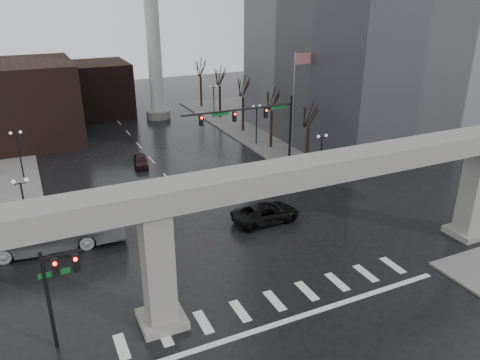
% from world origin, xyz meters
% --- Properties ---
extents(ground, '(160.00, 160.00, 0.00)m').
position_xyz_m(ground, '(0.00, 0.00, 0.00)').
color(ground, black).
rests_on(ground, ground).
extents(sidewalk_ne, '(28.00, 36.00, 0.15)m').
position_xyz_m(sidewalk_ne, '(26.00, 36.00, 0.07)').
color(sidewalk_ne, slate).
rests_on(sidewalk_ne, ground).
extents(elevated_guideway, '(48.00, 2.60, 8.70)m').
position_xyz_m(elevated_guideway, '(1.26, 0.00, 6.88)').
color(elevated_guideway, gray).
rests_on(elevated_guideway, ground).
extents(building_far_left, '(16.00, 14.00, 10.00)m').
position_xyz_m(building_far_left, '(-14.00, 42.00, 5.00)').
color(building_far_left, black).
rests_on(building_far_left, ground).
extents(building_far_mid, '(10.00, 10.00, 8.00)m').
position_xyz_m(building_far_mid, '(-2.00, 52.00, 4.00)').
color(building_far_mid, black).
rests_on(building_far_mid, ground).
extents(smokestack, '(3.60, 3.60, 30.00)m').
position_xyz_m(smokestack, '(6.00, 46.00, 13.35)').
color(smokestack, silver).
rests_on(smokestack, ground).
extents(signal_mast_arm, '(12.12, 0.43, 8.00)m').
position_xyz_m(signal_mast_arm, '(8.99, 18.80, 5.83)').
color(signal_mast_arm, black).
rests_on(signal_mast_arm, ground).
extents(signal_left_pole, '(2.30, 0.30, 6.00)m').
position_xyz_m(signal_left_pole, '(-12.25, 0.50, 4.07)').
color(signal_left_pole, black).
rests_on(signal_left_pole, ground).
extents(flagpole_assembly, '(2.06, 0.12, 12.00)m').
position_xyz_m(flagpole_assembly, '(15.29, 22.00, 7.53)').
color(flagpole_assembly, silver).
rests_on(flagpole_assembly, ground).
extents(lamp_right_0, '(1.22, 0.32, 5.11)m').
position_xyz_m(lamp_right_0, '(13.50, 14.00, 3.47)').
color(lamp_right_0, black).
rests_on(lamp_right_0, ground).
extents(lamp_right_1, '(1.22, 0.32, 5.11)m').
position_xyz_m(lamp_right_1, '(13.50, 28.00, 3.47)').
color(lamp_right_1, black).
rests_on(lamp_right_1, ground).
extents(lamp_right_2, '(1.22, 0.32, 5.11)m').
position_xyz_m(lamp_right_2, '(13.50, 42.00, 3.47)').
color(lamp_right_2, black).
rests_on(lamp_right_2, ground).
extents(lamp_left_0, '(1.22, 0.32, 5.11)m').
position_xyz_m(lamp_left_0, '(-13.50, 14.00, 3.47)').
color(lamp_left_0, black).
rests_on(lamp_left_0, ground).
extents(lamp_left_1, '(1.22, 0.32, 5.11)m').
position_xyz_m(lamp_left_1, '(-13.50, 28.00, 3.47)').
color(lamp_left_1, black).
rests_on(lamp_left_1, ground).
extents(lamp_left_2, '(1.22, 0.32, 5.11)m').
position_xyz_m(lamp_left_2, '(-13.50, 42.00, 3.47)').
color(lamp_left_2, black).
rests_on(lamp_left_2, ground).
extents(tree_right_0, '(1.09, 1.58, 7.50)m').
position_xyz_m(tree_right_0, '(14.53, 18.02, 2.79)').
color(tree_right_0, black).
rests_on(tree_right_0, ground).
extents(tree_right_1, '(1.09, 1.61, 7.67)m').
position_xyz_m(tree_right_1, '(14.53, 26.02, 2.85)').
color(tree_right_1, black).
rests_on(tree_right_1, ground).
extents(tree_right_2, '(1.10, 1.63, 7.85)m').
position_xyz_m(tree_right_2, '(14.53, 34.02, 2.91)').
color(tree_right_2, black).
rests_on(tree_right_2, ground).
extents(tree_right_3, '(1.11, 1.66, 8.02)m').
position_xyz_m(tree_right_3, '(14.53, 42.02, 2.98)').
color(tree_right_3, black).
rests_on(tree_right_3, ground).
extents(tree_right_4, '(1.12, 1.69, 8.19)m').
position_xyz_m(tree_right_4, '(14.53, 50.02, 3.04)').
color(tree_right_4, black).
rests_on(tree_right_4, ground).
extents(pickup_truck, '(5.79, 2.71, 1.60)m').
position_xyz_m(pickup_truck, '(4.60, 8.81, 0.80)').
color(pickup_truck, black).
rests_on(pickup_truck, ground).
extents(city_bus, '(12.63, 3.98, 3.46)m').
position_xyz_m(city_bus, '(-12.86, 12.00, 1.73)').
color(city_bus, '#B1B1B6').
rests_on(city_bus, ground).
extents(far_car, '(2.14, 3.95, 1.28)m').
position_xyz_m(far_car, '(-1.62, 26.45, 0.64)').
color(far_car, black).
rests_on(far_car, ground).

